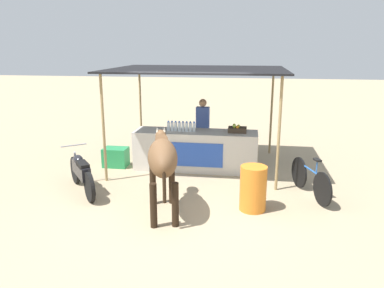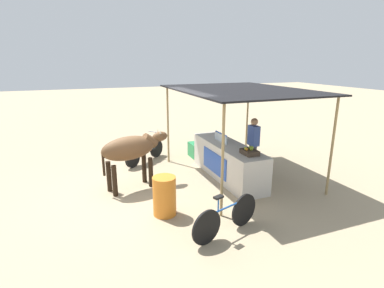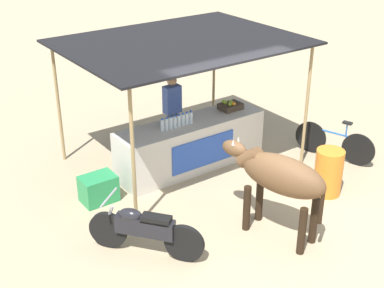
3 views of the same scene
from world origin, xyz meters
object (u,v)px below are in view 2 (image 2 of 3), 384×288
cow (131,150)px  vendor_behind_counter (253,146)px  bicycle_leaning (226,217)px  stall_counter (228,161)px  motorcycle_parked (145,149)px  water_barrel (164,196)px  cooler_box (197,150)px  fruit_crate (250,152)px

cow → vendor_behind_counter: bearing=84.9°
cow → bicycle_leaning: bearing=24.0°
vendor_behind_counter → stall_counter: bearing=-95.9°
vendor_behind_counter → motorcycle_parked: vendor_behind_counter is taller
water_barrel → cow: size_ratio=0.46×
cooler_box → motorcycle_parked: size_ratio=0.41×
fruit_crate → water_barrel: fruit_crate is taller
fruit_crate → water_barrel: 2.39m
cow → cooler_box: bearing=125.9°
stall_counter → bicycle_leaning: 2.89m
water_barrel → stall_counter: bearing=122.0°
fruit_crate → water_barrel: bearing=-80.3°
bicycle_leaning → water_barrel: bearing=-143.3°
vendor_behind_counter → cow: (-0.30, -3.35, 0.18)m
fruit_crate → vendor_behind_counter: 1.17m
stall_counter → motorcycle_parked: bearing=-139.6°
stall_counter → water_barrel: (1.39, -2.23, -0.06)m
fruit_crate → cow: size_ratio=0.24×
stall_counter → water_barrel: 2.63m
bicycle_leaning → cow: bearing=-156.0°
cooler_box → bicycle_leaning: 4.75m
water_barrel → motorcycle_parked: motorcycle_parked is taller
stall_counter → vendor_behind_counter: 0.84m
cow → bicycle_leaning: (2.77, 1.23, -0.68)m
water_barrel → cow: bearing=-166.9°
stall_counter → vendor_behind_counter: (0.08, 0.75, 0.37)m
vendor_behind_counter → motorcycle_parked: size_ratio=1.13×
stall_counter → cooler_box: (-2.04, -0.10, -0.24)m
fruit_crate → cooler_box: size_ratio=0.73×
fruit_crate → bicycle_leaning: bearing=-42.7°
vendor_behind_counter → bicycle_leaning: bearing=-40.7°
stall_counter → cooler_box: 2.05m
water_barrel → cooler_box: bearing=148.1°
vendor_behind_counter → water_barrel: vendor_behind_counter is taller
stall_counter → bicycle_leaning: size_ratio=1.89×
water_barrel → motorcycle_parked: bearing=173.6°
stall_counter → cooler_box: bearing=-177.3°
stall_counter → motorcycle_parked: (-2.15, -1.83, -0.05)m
cooler_box → cow: size_ratio=0.32×
water_barrel → bicycle_leaning: bicycle_leaning is taller
stall_counter → cow: cow is taller
fruit_crate → cow: bearing=-114.8°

